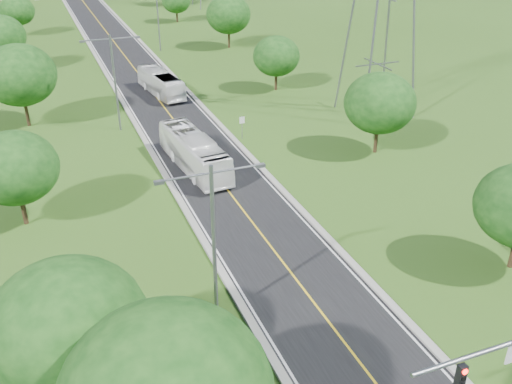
# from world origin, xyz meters

# --- Properties ---
(ground) EXTENTS (260.00, 260.00, 0.00)m
(ground) POSITION_xyz_m (0.00, 60.00, 0.00)
(ground) COLOR #2E4F16
(ground) RESTS_ON ground
(road) EXTENTS (8.00, 150.00, 0.06)m
(road) POSITION_xyz_m (0.00, 66.00, 0.03)
(road) COLOR black
(road) RESTS_ON ground
(curb_left) EXTENTS (0.50, 150.00, 0.22)m
(curb_left) POSITION_xyz_m (-4.25, 66.00, 0.11)
(curb_left) COLOR gray
(curb_left) RESTS_ON ground
(curb_right) EXTENTS (0.50, 150.00, 0.22)m
(curb_right) POSITION_xyz_m (4.25, 66.00, 0.11)
(curb_right) COLOR gray
(curb_right) RESTS_ON ground
(speed_limit_sign) EXTENTS (0.55, 0.09, 2.40)m
(speed_limit_sign) POSITION_xyz_m (5.20, 37.98, 1.60)
(speed_limit_sign) COLOR slate
(speed_limit_sign) RESTS_ON ground
(streetlight_near_left) EXTENTS (5.90, 0.25, 10.00)m
(streetlight_near_left) POSITION_xyz_m (-6.00, 12.00, 5.94)
(streetlight_near_left) COLOR slate
(streetlight_near_left) RESTS_ON ground
(streetlight_mid_left) EXTENTS (5.90, 0.25, 10.00)m
(streetlight_mid_left) POSITION_xyz_m (-6.00, 45.00, 5.94)
(streetlight_mid_left) COLOR slate
(streetlight_mid_left) RESTS_ON ground
(streetlight_far_right) EXTENTS (5.90, 0.25, 10.00)m
(streetlight_far_right) POSITION_xyz_m (6.00, 78.00, 5.94)
(streetlight_far_right) COLOR slate
(streetlight_far_right) RESTS_ON ground
(tree_la) EXTENTS (7.14, 7.14, 8.30)m
(tree_la) POSITION_xyz_m (-14.00, 8.00, 5.27)
(tree_la) COLOR black
(tree_la) RESTS_ON ground
(tree_lb) EXTENTS (6.30, 6.30, 7.33)m
(tree_lb) POSITION_xyz_m (-16.00, 28.00, 4.64)
(tree_lb) COLOR black
(tree_lb) RESTS_ON ground
(tree_lc) EXTENTS (7.56, 7.56, 8.79)m
(tree_lc) POSITION_xyz_m (-15.00, 50.00, 5.58)
(tree_lc) COLOR black
(tree_lc) RESTS_ON ground
(tree_ld) EXTENTS (6.72, 6.72, 7.82)m
(tree_ld) POSITION_xyz_m (-17.00, 74.00, 4.95)
(tree_ld) COLOR black
(tree_ld) RESTS_ON ground
(tree_le) EXTENTS (5.88, 5.88, 6.84)m
(tree_le) POSITION_xyz_m (-14.50, 98.00, 4.33)
(tree_le) COLOR black
(tree_le) RESTS_ON ground
(tree_rb) EXTENTS (6.72, 6.72, 7.82)m
(tree_rb) POSITION_xyz_m (16.00, 30.00, 4.95)
(tree_rb) COLOR black
(tree_rb) RESTS_ON ground
(tree_rc) EXTENTS (5.88, 5.88, 6.84)m
(tree_rc) POSITION_xyz_m (15.00, 52.00, 4.33)
(tree_rc) COLOR black
(tree_rc) RESTS_ON ground
(tree_rd) EXTENTS (7.14, 7.14, 8.30)m
(tree_rd) POSITION_xyz_m (17.00, 76.00, 5.27)
(tree_rd) COLOR black
(tree_rd) RESTS_ON ground
(tree_re) EXTENTS (5.46, 5.46, 6.35)m
(tree_re) POSITION_xyz_m (14.50, 100.00, 4.02)
(tree_re) COLOR black
(tree_re) RESTS_ON ground
(bus_outbound) EXTENTS (3.89, 10.65, 2.90)m
(bus_outbound) POSITION_xyz_m (0.86, 55.34, 1.51)
(bus_outbound) COLOR white
(bus_outbound) RESTS_ON road
(bus_inbound) EXTENTS (3.81, 11.83, 3.24)m
(bus_inbound) POSITION_xyz_m (-1.36, 32.68, 1.68)
(bus_inbound) COLOR white
(bus_inbound) RESTS_ON road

